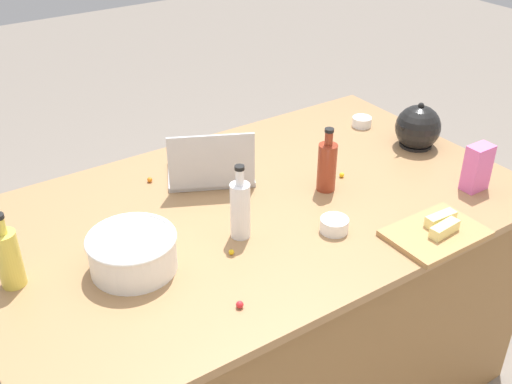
# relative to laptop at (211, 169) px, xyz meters

# --- Properties ---
(island_counter) EXTENTS (1.86, 1.12, 0.90)m
(island_counter) POSITION_rel_laptop_xyz_m (-0.04, 0.23, -0.50)
(island_counter) COLOR olive
(island_counter) RESTS_ON ground
(laptop) EXTENTS (0.38, 0.34, 0.22)m
(laptop) POSITION_rel_laptop_xyz_m (0.00, 0.00, 0.00)
(laptop) COLOR #B7B7BC
(laptop) RESTS_ON island_counter
(mixing_bowl_large) EXTENTS (0.26, 0.26, 0.11)m
(mixing_bowl_large) POSITION_rel_laptop_xyz_m (0.45, 0.32, 0.01)
(mixing_bowl_large) COLOR white
(mixing_bowl_large) RESTS_ON island_counter
(bottle_vinegar) EXTENTS (0.06, 0.06, 0.25)m
(bottle_vinegar) POSITION_rel_laptop_xyz_m (0.10, 0.35, 0.05)
(bottle_vinegar) COLOR white
(bottle_vinegar) RESTS_ON island_counter
(bottle_soy) EXTENTS (0.07, 0.07, 0.24)m
(bottle_soy) POSITION_rel_laptop_xyz_m (-0.31, 0.28, 0.05)
(bottle_soy) COLOR maroon
(bottle_soy) RESTS_ON island_counter
(bottle_oil) EXTENTS (0.07, 0.07, 0.23)m
(bottle_oil) POSITION_rel_laptop_xyz_m (0.76, 0.20, 0.05)
(bottle_oil) COLOR #DBC64C
(bottle_oil) RESTS_ON island_counter
(kettle) EXTENTS (0.21, 0.18, 0.20)m
(kettle) POSITION_rel_laptop_xyz_m (-0.83, 0.22, 0.03)
(kettle) COLOR black
(kettle) RESTS_ON island_counter
(cutting_board) EXTENTS (0.31, 0.22, 0.02)m
(cutting_board) POSITION_rel_laptop_xyz_m (-0.41, 0.70, -0.04)
(cutting_board) COLOR #AD7F4C
(cutting_board) RESTS_ON island_counter
(butter_stick_left) EXTENTS (0.11, 0.04, 0.04)m
(butter_stick_left) POSITION_rel_laptop_xyz_m (-0.46, 0.68, -0.01)
(butter_stick_left) COLOR #F4E58C
(butter_stick_left) RESTS_ON cutting_board
(butter_stick_right) EXTENTS (0.11, 0.05, 0.04)m
(butter_stick_right) POSITION_rel_laptop_xyz_m (-0.42, 0.72, -0.01)
(butter_stick_right) COLOR #F4E58C
(butter_stick_right) RESTS_ON cutting_board
(ramekin_small) EXTENTS (0.09, 0.09, 0.05)m
(ramekin_small) POSITION_rel_laptop_xyz_m (-0.16, 0.50, -0.02)
(ramekin_small) COLOR white
(ramekin_small) RESTS_ON island_counter
(ramekin_medium) EXTENTS (0.08, 0.08, 0.04)m
(ramekin_medium) POSITION_rel_laptop_xyz_m (-0.77, -0.04, -0.03)
(ramekin_medium) COLOR white
(ramekin_medium) RESTS_ON island_counter
(candy_bag) EXTENTS (0.09, 0.06, 0.17)m
(candy_bag) POSITION_rel_laptop_xyz_m (-0.75, 0.57, 0.04)
(candy_bag) COLOR pink
(candy_bag) RESTS_ON island_counter
(candy_0) EXTENTS (0.02, 0.02, 0.02)m
(candy_0) POSITION_rel_laptop_xyz_m (0.19, -0.11, -0.04)
(candy_0) COLOR orange
(candy_0) RESTS_ON island_counter
(candy_1) EXTENTS (0.02, 0.02, 0.02)m
(candy_1) POSITION_rel_laptop_xyz_m (0.28, 0.64, -0.04)
(candy_1) COLOR red
(candy_1) RESTS_ON island_counter
(candy_2) EXTENTS (0.02, 0.02, 0.02)m
(candy_2) POSITION_rel_laptop_xyz_m (-0.78, -0.07, -0.04)
(candy_2) COLOR red
(candy_2) RESTS_ON island_counter
(candy_3) EXTENTS (0.02, 0.02, 0.02)m
(candy_3) POSITION_rel_laptop_xyz_m (0.18, 0.42, -0.04)
(candy_3) COLOR yellow
(candy_3) RESTS_ON island_counter
(candy_4) EXTENTS (0.02, 0.02, 0.02)m
(candy_4) POSITION_rel_laptop_xyz_m (-0.41, 0.25, -0.04)
(candy_4) COLOR yellow
(candy_4) RESTS_ON island_counter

